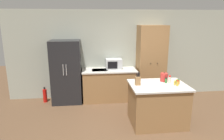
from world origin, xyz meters
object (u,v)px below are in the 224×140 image
object	(u,v)px
spice_bottle_short_red	(166,81)
pantry_cabinet	(151,63)
spice_bottle_amber_oil	(178,82)
spice_bottle_orange_cap	(170,80)
kettle	(164,77)
refrigerator	(66,72)
knife_block	(138,81)
spice_bottle_tall_dark	(177,81)
fire_extinguisher	(45,95)
spice_bottle_pale_salt	(175,83)
spice_bottle_green_herb	(177,83)
microwave	(114,64)

from	to	relation	value
spice_bottle_short_red	pantry_cabinet	bearing A→B (deg)	86.17
pantry_cabinet	spice_bottle_amber_oil	size ratio (longest dim) A/B	19.70
pantry_cabinet	spice_bottle_orange_cap	world-z (taller)	pantry_cabinet
spice_bottle_short_red	kettle	distance (m)	0.13
refrigerator	knife_block	size ratio (longest dim) A/B	6.12
spice_bottle_tall_dark	spice_bottle_orange_cap	world-z (taller)	spice_bottle_orange_cap
fire_extinguisher	refrigerator	bearing A→B (deg)	-2.04
spice_bottle_amber_oil	spice_bottle_pale_salt	xyz separation A→B (m)	(-0.10, -0.05, -0.00)
pantry_cabinet	spice_bottle_green_herb	xyz separation A→B (m)	(0.06, -1.70, -0.09)
refrigerator	spice_bottle_green_herb	world-z (taller)	refrigerator
kettle	knife_block	bearing A→B (deg)	-163.33
spice_bottle_orange_cap	kettle	distance (m)	0.17
microwave	kettle	xyz separation A→B (m)	(1.00, -1.41, -0.04)
spice_bottle_green_herb	spice_bottle_orange_cap	world-z (taller)	spice_bottle_orange_cap
fire_extinguisher	spice_bottle_tall_dark	bearing A→B (deg)	-24.76
spice_bottle_orange_cap	kettle	world-z (taller)	kettle
knife_block	fire_extinguisher	distance (m)	2.90
spice_bottle_green_herb	spice_bottle_pale_salt	xyz separation A→B (m)	(-0.03, 0.07, -0.01)
microwave	spice_bottle_green_herb	distance (m)	2.12
spice_bottle_tall_dark	kettle	distance (m)	0.30
spice_bottle_pale_salt	spice_bottle_amber_oil	bearing A→B (deg)	26.78
spice_bottle_pale_salt	kettle	world-z (taller)	kettle
microwave	spice_bottle_orange_cap	xyz separation A→B (m)	(1.07, -1.56, -0.05)
spice_bottle_tall_dark	knife_block	bearing A→B (deg)	-178.99
spice_bottle_pale_salt	microwave	bearing A→B (deg)	123.65
pantry_cabinet	fire_extinguisher	distance (m)	3.22
spice_bottle_tall_dark	spice_bottle_orange_cap	bearing A→B (deg)	167.55
spice_bottle_tall_dark	spice_bottle_green_herb	xyz separation A→B (m)	(-0.07, -0.18, 0.02)
microwave	kettle	bearing A→B (deg)	-54.67
microwave	knife_block	world-z (taller)	knife_block
spice_bottle_short_red	spice_bottle_orange_cap	size ratio (longest dim) A/B	0.68
refrigerator	spice_bottle_tall_dark	bearing A→B (deg)	-29.59
spice_bottle_green_herb	spice_bottle_pale_salt	bearing A→B (deg)	112.63
pantry_cabinet	spice_bottle_tall_dark	xyz separation A→B (m)	(0.13, -1.52, -0.11)
microwave	spice_bottle_short_red	xyz separation A→B (m)	(1.00, -1.54, -0.08)
spice_bottle_amber_oil	spice_bottle_pale_salt	distance (m)	0.11
spice_bottle_tall_dark	spice_bottle_orange_cap	size ratio (longest dim) A/B	0.55
refrigerator	spice_bottle_amber_oil	world-z (taller)	refrigerator
spice_bottle_pale_salt	spice_bottle_tall_dark	bearing A→B (deg)	50.14
pantry_cabinet	fire_extinguisher	xyz separation A→B (m)	(-3.10, -0.03, -0.88)
spice_bottle_amber_oil	spice_bottle_pale_salt	world-z (taller)	spice_bottle_amber_oil
knife_block	spice_bottle_short_red	xyz separation A→B (m)	(0.67, 0.07, -0.04)
kettle	spice_bottle_pale_salt	bearing A→B (deg)	-65.27
refrigerator	pantry_cabinet	size ratio (longest dim) A/B	0.82
spice_bottle_pale_salt	spice_bottle_short_red	bearing A→B (deg)	128.38
spice_bottle_tall_dark	fire_extinguisher	bearing A→B (deg)	155.24
spice_bottle_tall_dark	spice_bottle_amber_oil	size ratio (longest dim) A/B	0.90
spice_bottle_short_red	spice_bottle_amber_oil	world-z (taller)	spice_bottle_short_red
pantry_cabinet	spice_bottle_green_herb	size ratio (longest dim) A/B	16.27
spice_bottle_orange_cap	fire_extinguisher	xyz separation A→B (m)	(-3.07, 1.46, -0.81)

